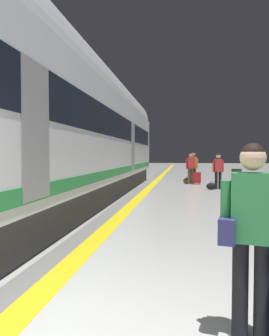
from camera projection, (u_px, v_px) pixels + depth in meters
name	position (u px, v px, depth m)	size (l,w,h in m)	color
safety_line_strip	(140.00, 197.00, 12.34)	(0.36, 80.00, 0.01)	yellow
tactile_edge_band	(133.00, 197.00, 12.38)	(0.51, 80.00, 0.01)	slate
high_speed_train	(53.00, 121.00, 9.25)	(2.94, 27.65, 4.97)	#38383D
traveller_foreground	(250.00, 226.00, 2.80)	(0.54, 0.30, 1.66)	black
passenger_near	(218.00, 168.00, 15.07)	(0.50, 0.23, 1.60)	black
duffel_bag_near	(211.00, 186.00, 14.86)	(0.44, 0.26, 0.36)	black
passenger_mid	(193.00, 165.00, 18.12)	(0.53, 0.25, 1.70)	brown
duffel_bag_mid	(187.00, 181.00, 17.93)	(0.44, 0.26, 0.36)	brown
passenger_far	(191.00, 166.00, 17.68)	(0.50, 0.29, 1.66)	brown
suitcase_far	(197.00, 178.00, 17.44)	(0.41, 0.30, 0.64)	#A51E1E
waste_bin	(237.00, 179.00, 15.11)	(0.46, 0.46, 0.91)	#2D6638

